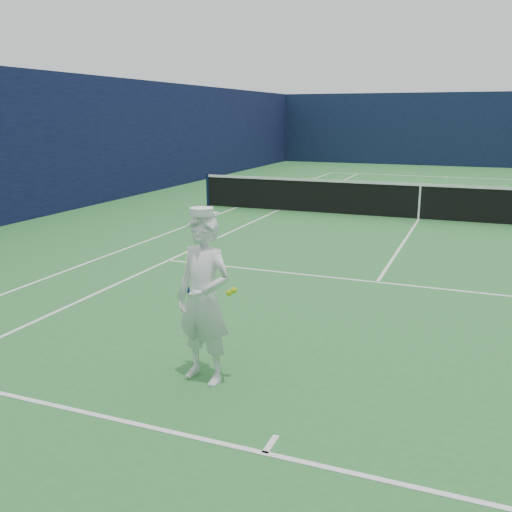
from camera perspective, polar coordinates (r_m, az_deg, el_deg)
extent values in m
plane|color=#2C7433|center=(16.24, 15.91, 3.46)|extent=(80.00, 80.00, 0.00)
cube|color=white|center=(27.99, 18.52, 7.50)|extent=(11.03, 0.06, 0.01)
cube|color=white|center=(5.14, 0.87, -19.13)|extent=(11.03, 0.06, 0.01)
cube|color=white|center=(17.61, -2.15, 4.79)|extent=(0.06, 23.83, 0.01)
cube|color=white|center=(17.12, 2.07, 4.52)|extent=(0.06, 23.77, 0.01)
cube|color=white|center=(22.54, 17.65, 6.17)|extent=(8.23, 0.06, 0.01)
cube|color=white|center=(10.04, 12.03, -2.59)|extent=(8.23, 0.06, 0.01)
cube|color=white|center=(16.23, 15.91, 3.48)|extent=(0.06, 12.80, 0.01)
cube|color=white|center=(27.84, 18.50, 7.47)|extent=(0.06, 0.30, 0.01)
cube|color=white|center=(5.26, 1.48, -18.30)|extent=(0.06, 0.30, 0.01)
cube|color=#0E1633|center=(33.96, 19.44, 11.83)|extent=(20.12, 0.12, 4.00)
cube|color=#0F133A|center=(19.66, -14.58, 11.17)|extent=(0.12, 36.12, 4.00)
cylinder|color=#141E4C|center=(17.92, -4.85, 6.63)|extent=(0.09, 0.09, 1.07)
cube|color=black|center=(16.16, 16.03, 5.21)|extent=(12.79, 0.02, 0.92)
cube|color=white|center=(16.10, 16.14, 6.86)|extent=(12.79, 0.04, 0.07)
cube|color=white|center=(16.16, 16.02, 5.10)|extent=(0.05, 0.03, 0.94)
imported|color=white|center=(6.06, -5.24, -4.33)|extent=(0.74, 0.57, 1.83)
cylinder|color=white|center=(5.83, -5.44, 4.44)|extent=(0.24, 0.24, 0.08)
cube|color=white|center=(5.94, -4.65, 4.33)|extent=(0.20, 0.14, 0.02)
cylinder|color=navy|center=(6.28, -6.79, -3.41)|extent=(0.05, 0.09, 0.22)
cube|color=#2033B1|center=(6.38, -6.50, -4.81)|extent=(0.03, 0.02, 0.14)
torus|color=#2033B1|center=(6.49, -6.01, -6.39)|extent=(0.31, 0.16, 0.29)
cube|color=beige|center=(6.49, -6.01, -6.39)|extent=(0.22, 0.05, 0.30)
sphere|color=#C2DD19|center=(5.95, -2.70, -3.69)|extent=(0.07, 0.07, 0.07)
sphere|color=#C2DD19|center=(5.93, -2.23, -3.44)|extent=(0.07, 0.07, 0.07)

